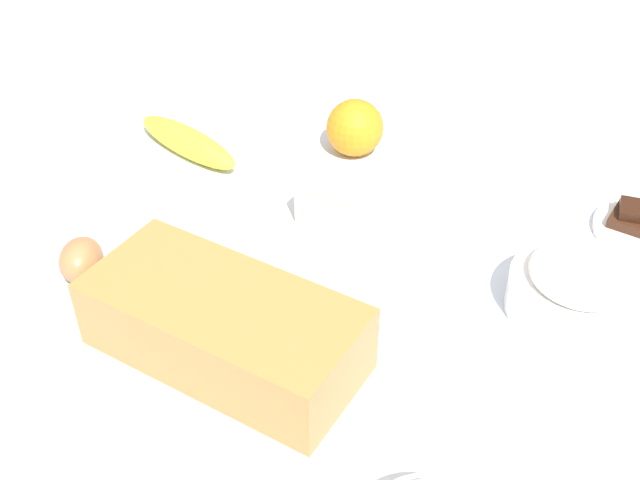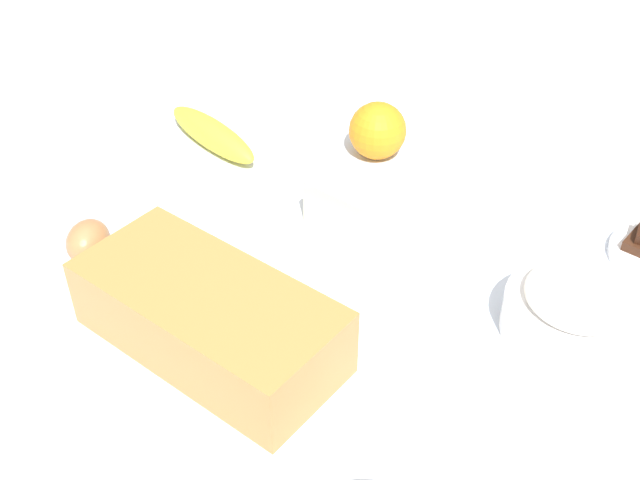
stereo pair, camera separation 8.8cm
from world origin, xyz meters
The scene contains 7 objects.
ground_plane centered at (0.00, 0.00, -0.01)m, with size 2.40×2.40×0.02m, color silver.
loaf_pan centered at (0.00, 0.17, 0.04)m, with size 0.29×0.15×0.08m.
flour_bowl centered at (-0.27, -0.09, 0.03)m, with size 0.15×0.15×0.07m.
banana centered at (0.29, -0.10, 0.02)m, with size 0.19×0.04×0.04m, color yellow.
orange_fruit centered at (0.10, -0.24, 0.04)m, with size 0.08×0.08×0.08m, color orange.
butter_block centered at (0.03, -0.09, 0.03)m, with size 0.09×0.06×0.06m, color #F4EDB2.
egg_near_butter centered at (0.21, 0.17, 0.02)m, with size 0.05×0.05×0.06m, color #A77044.
Camera 1 is at (-0.40, 0.58, 0.59)m, focal length 44.00 mm.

